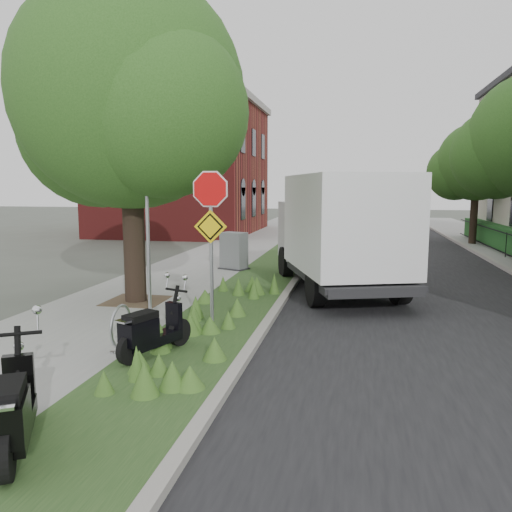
# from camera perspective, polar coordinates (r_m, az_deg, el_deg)

# --- Properties ---
(ground) EXTENTS (120.00, 120.00, 0.00)m
(ground) POSITION_cam_1_polar(r_m,az_deg,el_deg) (9.00, 2.63, -10.96)
(ground) COLOR #4C5147
(ground) RESTS_ON ground
(sidewalk_near) EXTENTS (3.50, 60.00, 0.12)m
(sidewalk_near) POSITION_cam_1_polar(r_m,az_deg,el_deg) (19.45, -5.28, -0.59)
(sidewalk_near) COLOR gray
(sidewalk_near) RESTS_ON ground
(verge) EXTENTS (2.00, 60.00, 0.12)m
(verge) POSITION_cam_1_polar(r_m,az_deg,el_deg) (18.85, 2.76, -0.83)
(verge) COLOR #27481E
(verge) RESTS_ON ground
(kerb_near) EXTENTS (0.20, 60.00, 0.13)m
(kerb_near) POSITION_cam_1_polar(r_m,az_deg,el_deg) (18.73, 5.79, -0.90)
(kerb_near) COLOR #9E9991
(kerb_near) RESTS_ON ground
(road) EXTENTS (7.00, 60.00, 0.01)m
(road) POSITION_cam_1_polar(r_m,az_deg,el_deg) (18.73, 16.50, -1.37)
(road) COLOR black
(road) RESTS_ON ground
(kerb_far) EXTENTS (0.20, 60.00, 0.13)m
(kerb_far) POSITION_cam_1_polar(r_m,az_deg,el_deg) (19.36, 26.88, -1.43)
(kerb_far) COLOR #9E9991
(kerb_far) RESTS_ON ground
(street_tree_main) EXTENTS (6.21, 5.54, 7.66)m
(street_tree_main) POSITION_cam_1_polar(r_m,az_deg,el_deg) (12.64, -14.46, 16.26)
(street_tree_main) COLOR black
(street_tree_main) RESTS_ON ground
(bare_post) EXTENTS (0.08, 0.08, 4.00)m
(bare_post) POSITION_cam_1_polar(r_m,az_deg,el_deg) (11.19, -12.29, 3.67)
(bare_post) COLOR #A5A8AD
(bare_post) RESTS_ON ground
(bike_hoop) EXTENTS (0.06, 0.78, 0.77)m
(bike_hoop) POSITION_cam_1_polar(r_m,az_deg,el_deg) (9.10, -15.17, -7.75)
(bike_hoop) COLOR #A5A8AD
(bike_hoop) RESTS_ON ground
(sign_assembly) EXTENTS (0.94, 0.08, 3.22)m
(sign_assembly) POSITION_cam_1_polar(r_m,az_deg,el_deg) (9.42, -5.21, 4.32)
(sign_assembly) COLOR #A5A8AD
(sign_assembly) RESTS_ON ground
(brick_building) EXTENTS (9.40, 10.40, 8.30)m
(brick_building) POSITION_cam_1_polar(r_m,az_deg,el_deg) (32.31, -8.26, 10.09)
(brick_building) COLOR maroon
(brick_building) RESTS_ON ground
(far_tree_c) EXTENTS (4.37, 3.89, 5.93)m
(far_tree_c) POSITION_cam_1_polar(r_m,az_deg,el_deg) (27.09, 23.77, 9.42)
(far_tree_c) COLOR black
(far_tree_c) RESTS_ON ground
(scooter_near) EXTENTS (1.03, 1.62, 0.86)m
(scooter_near) POSITION_cam_1_polar(r_m,az_deg,el_deg) (5.95, -26.17, -16.41)
(scooter_near) COLOR black
(scooter_near) RESTS_ON ground
(scooter_far) EXTENTS (0.77, 1.56, 0.78)m
(scooter_far) POSITION_cam_1_polar(r_m,az_deg,el_deg) (8.47, -12.26, -8.81)
(scooter_far) COLOR black
(scooter_far) RESTS_ON ground
(box_truck) EXTENTS (4.18, 6.52, 2.76)m
(box_truck) POSITION_cam_1_polar(r_m,az_deg,el_deg) (13.95, 9.51, 3.20)
(box_truck) COLOR #262628
(box_truck) RESTS_ON ground
(utility_cabinet) EXTENTS (1.12, 0.94, 1.26)m
(utility_cabinet) POSITION_cam_1_polar(r_m,az_deg,el_deg) (17.08, -2.55, 0.52)
(utility_cabinet) COLOR #262628
(utility_cabinet) RESTS_ON ground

